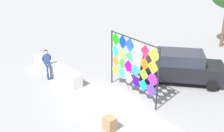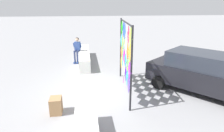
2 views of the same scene
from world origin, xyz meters
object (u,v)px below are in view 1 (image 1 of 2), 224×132
at_px(kite_display_rack, 133,62).
at_px(parked_car, 181,67).
at_px(cardboard_box_large, 110,124).
at_px(seated_vendor, 47,61).

xyz_separation_m(kite_display_rack, parked_car, (0.54, 3.12, -0.89)).
bearing_deg(cardboard_box_large, seated_vendor, 174.98).
xyz_separation_m(kite_display_rack, seated_vendor, (-4.59, -2.10, -0.81)).
distance_m(kite_display_rack, seated_vendor, 5.11).
distance_m(kite_display_rack, parked_car, 3.29).
height_order(kite_display_rack, parked_car, kite_display_rack).
xyz_separation_m(kite_display_rack, cardboard_box_large, (1.47, -2.63, -1.46)).
bearing_deg(cardboard_box_large, parked_car, 99.17).
height_order(seated_vendor, parked_car, parked_car).
bearing_deg(parked_car, cardboard_box_large, -80.83).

